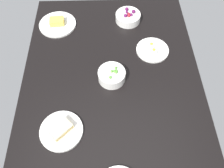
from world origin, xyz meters
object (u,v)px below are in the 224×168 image
object	(u,v)px
plate_cheese	(57,24)
bowl_peas	(112,75)
plate_eggs	(152,50)
bowl_berries	(128,17)
plate_sandwich	(61,130)

from	to	relation	value
plate_cheese	bowl_peas	bearing A→B (deg)	-141.71
plate_eggs	plate_cheese	bearing A→B (deg)	67.98
bowl_berries	bowl_peas	bearing A→B (deg)	165.99
bowl_peas	plate_eggs	size ratio (longest dim) A/B	0.78
plate_eggs	plate_sandwich	bearing A→B (deg)	134.97
bowl_berries	plate_cheese	world-z (taller)	bowl_berries
bowl_peas	plate_sandwich	world-z (taller)	bowl_peas
bowl_peas	plate_cheese	bearing A→B (deg)	38.29
bowl_peas	plate_eggs	bearing A→B (deg)	-51.33
bowl_berries	plate_cheese	xyz separation A→B (cm)	(-2.84, 42.94, -1.70)
bowl_berries	plate_cheese	bearing A→B (deg)	93.79
bowl_berries	plate_eggs	distance (cm)	27.94
plate_sandwich	plate_cheese	bearing A→B (deg)	6.94
bowl_berries	plate_sandwich	xyz separation A→B (cm)	(-71.73, 34.55, -1.45)
plate_eggs	plate_cheese	distance (cm)	59.40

